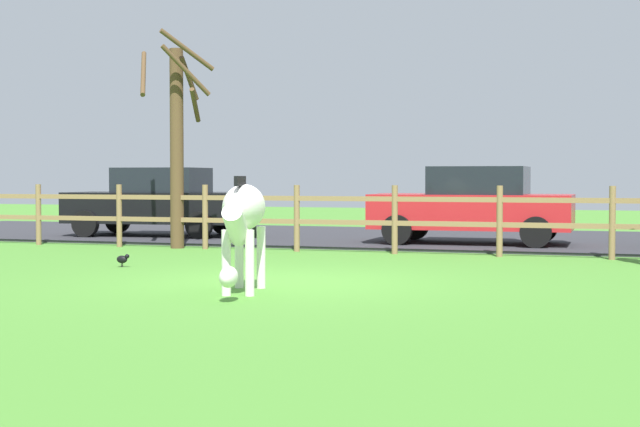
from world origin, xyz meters
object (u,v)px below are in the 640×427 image
at_px(zebra, 243,216).
at_px(parked_car_red, 473,204).
at_px(parked_car_black, 158,201).
at_px(bare_tree, 177,137).
at_px(crow_on_grass, 123,259).

bearing_deg(zebra, parked_car_red, 81.24).
bearing_deg(parked_car_red, zebra, -98.76).
xyz_separation_m(zebra, parked_car_black, (-5.96, 9.03, -0.08)).
xyz_separation_m(bare_tree, zebra, (4.06, -6.26, -1.25)).
height_order(bare_tree, parked_car_red, bare_tree).
height_order(zebra, parked_car_red, parked_car_red).
bearing_deg(zebra, parked_car_black, 123.43).
relative_size(zebra, parked_car_black, 0.46).
bearing_deg(parked_car_black, bare_tree, -55.54).
bearing_deg(bare_tree, zebra, -57.04).
relative_size(bare_tree, zebra, 2.19).
relative_size(bare_tree, parked_car_black, 1.01).
bearing_deg(bare_tree, parked_car_red, 24.58).
distance_m(crow_on_grass, parked_car_red, 7.71).
bearing_deg(parked_car_black, crow_on_grass, -66.26).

